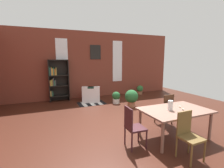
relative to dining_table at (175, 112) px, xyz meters
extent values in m
plane|color=#401C12|center=(-0.66, 1.08, -0.67)|extent=(10.83, 10.83, 0.00)
cube|color=brown|center=(-0.66, 5.26, 1.01)|extent=(9.33, 0.12, 3.36)
cube|color=white|center=(-2.12, 5.19, 1.18)|extent=(0.55, 0.02, 2.18)
cube|color=white|center=(0.80, 5.19, 1.18)|extent=(0.55, 0.02, 2.18)
cube|color=#875E50|center=(0.00, 0.00, 0.06)|extent=(1.67, 1.08, 0.04)
cylinder|color=#875E50|center=(-0.73, -0.44, -0.31)|extent=(0.07, 0.07, 0.71)
cylinder|color=#875E50|center=(0.73, -0.44, -0.31)|extent=(0.07, 0.07, 0.71)
cylinder|color=#875E50|center=(-0.73, 0.44, -0.31)|extent=(0.07, 0.07, 0.71)
cylinder|color=#875E50|center=(0.73, 0.44, -0.31)|extent=(0.07, 0.07, 0.71)
cylinder|color=silver|center=(-0.16, 0.00, 0.20)|extent=(0.12, 0.12, 0.24)
cylinder|color=silver|center=(0.22, 0.05, 0.10)|extent=(0.04, 0.04, 0.04)
cylinder|color=silver|center=(0.12, -0.13, 0.10)|extent=(0.04, 0.04, 0.05)
cube|color=#3D2415|center=(0.37, 0.84, -0.22)|extent=(0.43, 0.43, 0.04)
cube|color=#3D2415|center=(0.39, 0.66, 0.03)|extent=(0.38, 0.06, 0.50)
cylinder|color=#3D2415|center=(0.54, 1.03, -0.45)|extent=(0.04, 0.04, 0.43)
cylinder|color=#3D2415|center=(0.18, 1.01, -0.45)|extent=(0.04, 0.04, 0.43)
cylinder|color=#3D2415|center=(0.57, 0.67, -0.45)|extent=(0.04, 0.04, 0.43)
cylinder|color=#3D2415|center=(0.21, 0.65, -0.45)|extent=(0.04, 0.04, 0.43)
cube|color=brown|center=(-0.37, -0.84, -0.22)|extent=(0.41, 0.41, 0.04)
cube|color=brown|center=(-0.38, -0.65, 0.03)|extent=(0.38, 0.04, 0.50)
cylinder|color=brown|center=(-0.55, -1.02, -0.45)|extent=(0.04, 0.04, 0.43)
cylinder|color=brown|center=(-0.19, -1.01, -0.45)|extent=(0.04, 0.04, 0.43)
cylinder|color=brown|center=(-0.56, -0.66, -0.45)|extent=(0.04, 0.04, 0.43)
cylinder|color=brown|center=(-0.20, -0.65, -0.45)|extent=(0.04, 0.04, 0.43)
cube|color=#411E24|center=(-1.13, 0.00, -0.22)|extent=(0.42, 0.42, 0.04)
cube|color=#411E24|center=(-1.32, 0.01, 0.03)|extent=(0.05, 0.38, 0.50)
cylinder|color=#411E24|center=(-0.96, -0.19, -0.45)|extent=(0.04, 0.04, 0.43)
cylinder|color=#411E24|center=(-0.94, 0.17, -0.45)|extent=(0.04, 0.04, 0.43)
cylinder|color=#411E24|center=(-1.32, -0.17, -0.45)|extent=(0.04, 0.04, 0.43)
cylinder|color=#411E24|center=(-1.30, 0.19, -0.45)|extent=(0.04, 0.04, 0.43)
cube|color=black|center=(-2.76, 4.98, 0.31)|extent=(0.04, 0.34, 1.95)
cube|color=black|center=(-1.89, 4.98, 0.31)|extent=(0.04, 0.34, 1.95)
cube|color=black|center=(-2.33, 5.14, 0.31)|extent=(0.91, 0.01, 1.95)
cube|color=black|center=(-2.33, 4.98, -0.42)|extent=(0.87, 0.34, 0.04)
cube|color=gold|center=(-2.72, 4.98, -0.27)|extent=(0.04, 0.27, 0.26)
cube|color=#4C4C51|center=(-2.68, 4.98, -0.27)|extent=(0.03, 0.28, 0.27)
cube|color=#33724C|center=(-2.63, 4.98, -0.29)|extent=(0.03, 0.18, 0.23)
cube|color=black|center=(-2.33, 4.98, 0.07)|extent=(0.87, 0.34, 0.04)
cube|color=orange|center=(-2.73, 4.98, 0.21)|extent=(0.03, 0.22, 0.24)
cube|color=gold|center=(-2.68, 4.98, 0.22)|extent=(0.04, 0.25, 0.27)
cube|color=gold|center=(-2.63, 4.98, 0.24)|extent=(0.04, 0.18, 0.31)
cube|color=#4C4C51|center=(-2.58, 4.98, 0.27)|extent=(0.04, 0.28, 0.37)
cube|color=#33724C|center=(-2.53, 4.98, 0.20)|extent=(0.04, 0.20, 0.23)
cube|color=#4C4C51|center=(-2.49, 4.98, 0.22)|extent=(0.04, 0.21, 0.27)
cube|color=black|center=(-2.33, 4.98, 0.55)|extent=(0.87, 0.34, 0.04)
cube|color=#33724C|center=(-2.73, 4.98, 0.77)|extent=(0.03, 0.24, 0.39)
cube|color=#284C8C|center=(-2.69, 4.98, 0.74)|extent=(0.03, 0.22, 0.33)
cube|color=gold|center=(-2.64, 4.98, 0.76)|extent=(0.03, 0.28, 0.37)
cube|color=orange|center=(-2.60, 4.98, 0.73)|extent=(0.05, 0.26, 0.31)
cube|color=#33724C|center=(-2.55, 4.98, 0.75)|extent=(0.04, 0.26, 0.35)
cube|color=orange|center=(-2.49, 4.98, 0.72)|extent=(0.04, 0.24, 0.29)
cube|color=gold|center=(-2.43, 4.98, 0.75)|extent=(0.03, 0.19, 0.35)
cube|color=black|center=(-2.33, 4.98, 1.27)|extent=(0.87, 0.34, 0.04)
cube|color=silver|center=(-0.95, 4.35, -0.47)|extent=(1.01, 1.01, 0.40)
cube|color=silver|center=(-1.05, 4.04, -0.09)|extent=(0.81, 0.40, 0.35)
cube|color=silver|center=(-0.62, 4.24, -0.19)|extent=(0.34, 0.72, 0.15)
cube|color=silver|center=(-1.27, 4.46, -0.19)|extent=(0.34, 0.72, 0.15)
cube|color=#19382D|center=(-1.05, 4.04, 0.04)|extent=(0.32, 0.25, 0.08)
cylinder|color=#9E6042|center=(2.01, 4.76, -0.58)|extent=(0.31, 0.31, 0.17)
sphere|color=#2D6B33|center=(2.01, 4.76, -0.35)|extent=(0.36, 0.36, 0.36)
cylinder|color=#9E6042|center=(0.37, 2.82, -0.56)|extent=(0.31, 0.31, 0.21)
sphere|color=#235B2D|center=(0.37, 2.82, -0.23)|extent=(0.56, 0.56, 0.56)
cylinder|color=silver|center=(-0.03, 3.51, -0.56)|extent=(0.30, 0.30, 0.21)
sphere|color=#235B2D|center=(-0.03, 3.51, -0.31)|extent=(0.36, 0.36, 0.36)
cube|color=black|center=(-1.58, 3.94, -0.66)|extent=(0.17, 0.82, 0.01)
cube|color=white|center=(-1.40, 3.94, -0.66)|extent=(0.17, 0.82, 0.01)
cube|color=black|center=(-1.23, 3.94, -0.66)|extent=(0.17, 0.82, 0.01)
cube|color=white|center=(-1.06, 3.94, -0.66)|extent=(0.17, 0.82, 0.01)
cube|color=black|center=(-0.88, 3.94, -0.66)|extent=(0.17, 0.82, 0.01)
cube|color=white|center=(-0.71, 3.94, -0.66)|extent=(0.17, 0.82, 0.01)
cube|color=black|center=(-0.53, 3.94, -0.66)|extent=(0.17, 0.82, 0.01)
cube|color=black|center=(-0.45, 5.18, 1.66)|extent=(0.56, 0.03, 0.72)
camera|label=1|loc=(-2.98, -3.01, 1.34)|focal=26.18mm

